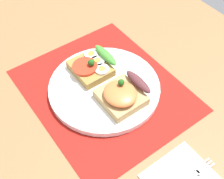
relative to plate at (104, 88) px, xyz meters
The scene contains 5 objects.
ground_plane 2.61cm from the plate, ahead, with size 120.00×90.00×3.20cm, color #93643D.
placemat 0.86cm from the plate, ahead, with size 38.05×32.15×0.30cm, color #A31913.
plate is the anchor object (origin of this frame).
sandwich_egg_tomato 6.04cm from the plate, behind, with size 9.27×9.73×4.14cm.
sandwich_salmon 6.35cm from the plate, ahead, with size 9.24×10.17×5.48cm.
Camera 1 is at (37.40, -25.11, 54.32)cm, focal length 48.58 mm.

